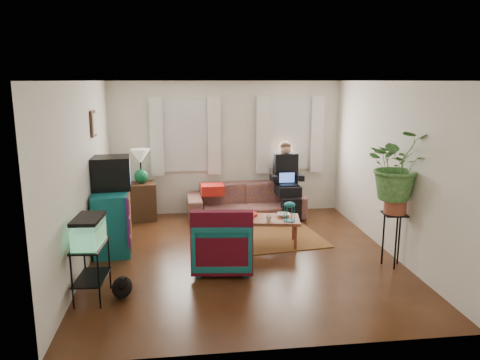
{
  "coord_description": "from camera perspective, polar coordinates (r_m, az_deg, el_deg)",
  "views": [
    {
      "loc": [
        -0.88,
        -6.59,
        2.61
      ],
      "look_at": [
        0.0,
        0.4,
        1.1
      ],
      "focal_mm": 35.0,
      "sensor_mm": 36.0,
      "label": 1
    }
  ],
  "objects": [
    {
      "name": "aquarium",
      "position": [
        5.84,
        -17.97,
        -5.91
      ],
      "size": [
        0.35,
        0.58,
        0.36
      ],
      "primitive_type": "cube",
      "rotation": [
        0.0,
        0.0,
        -0.08
      ],
      "color": "#7FD899",
      "rests_on": "aquarium_stand"
    },
    {
      "name": "armchair",
      "position": [
        6.59,
        -2.13,
        -7.38
      ],
      "size": [
        0.89,
        0.84,
        0.83
      ],
      "primitive_type": "imported",
      "rotation": [
        0.0,
        0.0,
        3.03
      ],
      "color": "#12536F",
      "rests_on": "floor"
    },
    {
      "name": "window_left",
      "position": [
        9.14,
        -6.65,
        5.34
      ],
      "size": [
        1.08,
        0.04,
        1.38
      ],
      "primitive_type": "cube",
      "color": "white",
      "rests_on": "wall_back"
    },
    {
      "name": "area_rug",
      "position": [
        7.99,
        2.37,
        -6.92
      ],
      "size": [
        2.2,
        1.86,
        0.01
      ],
      "primitive_type": "cube",
      "rotation": [
        0.0,
        0.0,
        0.14
      ],
      "color": "brown",
      "rests_on": "floor"
    },
    {
      "name": "potted_plant",
      "position": [
        6.8,
        18.63,
        0.51
      ],
      "size": [
        0.97,
        0.86,
        0.99
      ],
      "primitive_type": "imported",
      "rotation": [
        0.0,
        0.0,
        -0.11
      ],
      "color": "#599947",
      "rests_on": "plant_stand"
    },
    {
      "name": "ceiling",
      "position": [
        6.65,
        0.44,
        12.01
      ],
      "size": [
        4.5,
        5.0,
        0.01
      ],
      "primitive_type": "cube",
      "color": "white",
      "rests_on": "wall_back"
    },
    {
      "name": "curtains_right",
      "position": [
        9.3,
        6.14,
        5.47
      ],
      "size": [
        1.36,
        0.06,
        1.5
      ],
      "primitive_type": "cube",
      "color": "white",
      "rests_on": "wall_back"
    },
    {
      "name": "curtains_left",
      "position": [
        9.06,
        -6.65,
        5.28
      ],
      "size": [
        1.36,
        0.06,
        1.5
      ],
      "primitive_type": "cube",
      "color": "white",
      "rests_on": "wall_back"
    },
    {
      "name": "floor",
      "position": [
        7.14,
        0.41,
        -9.33
      ],
      "size": [
        4.5,
        5.0,
        0.01
      ],
      "primitive_type": "cube",
      "color": "#4F2B14",
      "rests_on": "ground"
    },
    {
      "name": "birdcage",
      "position": [
        7.35,
        6.05,
        -3.82
      ],
      "size": [
        0.2,
        0.2,
        0.31
      ],
      "primitive_type": null,
      "rotation": [
        0.0,
        0.0,
        -0.16
      ],
      "color": "#115B6B",
      "rests_on": "coffee_table"
    },
    {
      "name": "cup_a",
      "position": [
        7.41,
        1.22,
        -4.5
      ],
      "size": [
        0.14,
        0.14,
        0.1
      ],
      "primitive_type": "imported",
      "rotation": [
        0.0,
        0.0,
        -0.16
      ],
      "color": "white",
      "rests_on": "coffee_table"
    },
    {
      "name": "wall_left",
      "position": [
        6.86,
        -18.55,
        0.45
      ],
      "size": [
        0.01,
        5.0,
        2.6
      ],
      "primitive_type": "cube",
      "color": "silver",
      "rests_on": "floor"
    },
    {
      "name": "side_table",
      "position": [
        9.07,
        -11.82,
        -2.56
      ],
      "size": [
        0.56,
        0.56,
        0.71
      ],
      "primitive_type": "cube",
      "rotation": [
        0.0,
        0.0,
        0.15
      ],
      "color": "#3F2717",
      "rests_on": "floor"
    },
    {
      "name": "crt_tv",
      "position": [
        7.52,
        -15.45,
        0.85
      ],
      "size": [
        0.63,
        0.58,
        0.51
      ],
      "primitive_type": "cube",
      "rotation": [
        0.0,
        0.0,
        0.09
      ],
      "color": "black",
      "rests_on": "dresser"
    },
    {
      "name": "dresser",
      "position": [
        7.59,
        -15.33,
        -4.7
      ],
      "size": [
        0.62,
        1.1,
        0.95
      ],
      "primitive_type": "cube",
      "rotation": [
        0.0,
        0.0,
        0.09
      ],
      "color": "navy",
      "rests_on": "floor"
    },
    {
      "name": "seated_person",
      "position": [
        9.1,
        5.68,
        -0.33
      ],
      "size": [
        0.57,
        0.7,
        1.33
      ],
      "primitive_type": null,
      "rotation": [
        0.0,
        0.0,
        0.02
      ],
      "color": "black",
      "rests_on": "sofa"
    },
    {
      "name": "table_lamp",
      "position": [
        8.93,
        -12.01,
        1.57
      ],
      "size": [
        0.42,
        0.42,
        0.65
      ],
      "primitive_type": null,
      "rotation": [
        0.0,
        0.0,
        0.15
      ],
      "color": "white",
      "rests_on": "side_table"
    },
    {
      "name": "sofa",
      "position": [
        8.99,
        0.68,
        -1.91
      ],
      "size": [
        2.24,
        0.92,
        0.87
      ],
      "primitive_type": "imported",
      "rotation": [
        0.0,
        0.0,
        0.02
      ],
      "color": "brown",
      "rests_on": "floor"
    },
    {
      "name": "serape_throw",
      "position": [
        6.24,
        -2.22,
        -6.86
      ],
      "size": [
        0.85,
        0.29,
        0.68
      ],
      "primitive_type": "cube",
      "rotation": [
        0.0,
        0.0,
        -0.12
      ],
      "color": "#9E0A0A",
      "rests_on": "armchair"
    },
    {
      "name": "wall_back",
      "position": [
        9.23,
        -1.63,
        3.92
      ],
      "size": [
        4.5,
        0.01,
        2.6
      ],
      "primitive_type": "cube",
      "color": "silver",
      "rests_on": "floor"
    },
    {
      "name": "picture_frame",
      "position": [
        7.59,
        -17.39,
        6.56
      ],
      "size": [
        0.04,
        0.32,
        0.4
      ],
      "primitive_type": "cube",
      "color": "#3D2616",
      "rests_on": "wall_left"
    },
    {
      "name": "snack_tray",
      "position": [
        7.66,
        0.88,
        -4.18
      ],
      "size": [
        0.38,
        0.38,
        0.04
      ],
      "primitive_type": "cylinder",
      "rotation": [
        0.0,
        0.0,
        -0.16
      ],
      "color": "#B21414",
      "rests_on": "coffee_table"
    },
    {
      "name": "cup_b",
      "position": [
        7.34,
        3.52,
        -4.7
      ],
      "size": [
        0.11,
        0.11,
        0.09
      ],
      "primitive_type": "imported",
      "rotation": [
        0.0,
        0.0,
        -0.16
      ],
      "color": "beige",
      "rests_on": "coffee_table"
    },
    {
      "name": "wall_right",
      "position": [
        7.42,
        17.93,
        1.32
      ],
      "size": [
        0.01,
        5.0,
        2.6
      ],
      "primitive_type": "cube",
      "color": "silver",
      "rests_on": "floor"
    },
    {
      "name": "coffee_table",
      "position": [
        7.59,
        3.09,
        -6.26
      ],
      "size": [
        1.16,
        0.75,
        0.45
      ],
      "primitive_type": "cube",
      "rotation": [
        0.0,
        0.0,
        -0.16
      ],
      "color": "brown",
      "rests_on": "floor"
    },
    {
      "name": "black_cat",
      "position": [
        6.02,
        -14.19,
        -12.31
      ],
      "size": [
        0.32,
        0.42,
        0.32
      ],
      "primitive_type": "ellipsoid",
      "rotation": [
        0.0,
        0.0,
        0.22
      ],
      "color": "black",
      "rests_on": "floor"
    },
    {
      "name": "wall_front",
      "position": [
        4.39,
        4.76,
        -5.31
      ],
      "size": [
        4.5,
        0.01,
        2.6
      ],
      "primitive_type": "cube",
      "color": "silver",
      "rests_on": "floor"
    },
    {
      "name": "plant_stand",
      "position": [
        7.03,
        18.12,
        -6.93
      ],
      "size": [
        0.36,
        0.36,
        0.78
      ],
      "primitive_type": "cube",
      "rotation": [
        0.0,
        0.0,
        -0.11
      ],
      "color": "black",
      "rests_on": "floor"
    },
    {
      "name": "aquarium_stand",
      "position": [
        6.02,
        -17.65,
        -10.64
      ],
      "size": [
        0.39,
        0.64,
        0.68
      ],
      "primitive_type": "cube",
      "rotation": [
        0.0,
        0.0,
        -0.08
      ],
      "color": "black",
      "rests_on": "floor"
    },
    {
      "name": "window_right",
      "position": [
        9.38,
        6.03,
        5.53
      ],
      "size": [
        1.08,
        0.04,
        1.38
      ],
      "primitive_type": "cube",
      "color": "white",
      "rests_on": "wall_back"
    },
    {
      "name": "bowl",
      "position": [
        7.62,
        5.31,
        -4.26
      ],
      "size": [
        0.24,
        0.24,
        0.05
      ],
      "primitive_type": "imported",
      "rotation": [
        0.0,
        0.0,
        -0.16
      ],
      "color": "white",
      "rests_on": "coffee_table"
    }
  ]
}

